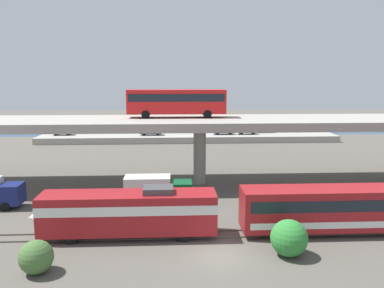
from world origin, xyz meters
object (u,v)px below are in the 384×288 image
object	(u,v)px
train_locomotive	(120,211)
train_coach_lead	(372,207)
parked_car_4	(290,128)
parked_car_3	(224,131)
transit_bus_on_overpass	(176,101)
parked_car_6	(197,128)
service_truck_west	(156,190)
parked_car_5	(262,129)
parked_car_0	(246,131)
parked_car_1	(63,131)
parked_car_2	(151,131)

from	to	relation	value
train_locomotive	train_coach_lead	distance (m)	20.96
train_locomotive	parked_car_4	bearing A→B (deg)	-119.54
parked_car_3	transit_bus_on_overpass	bearing A→B (deg)	72.20
transit_bus_on_overpass	parked_car_6	world-z (taller)	transit_bus_on_overpass
service_truck_west	parked_car_5	world-z (taller)	service_truck_west
parked_car_4	parked_car_5	size ratio (longest dim) A/B	0.91
service_truck_west	parked_car_3	distance (m)	42.71
parked_car_0	parked_car_4	xyz separation A→B (m)	(10.23, 3.88, 0.00)
parked_car_1	transit_bus_on_overpass	bearing A→B (deg)	-54.47
parked_car_0	parked_car_3	xyz separation A→B (m)	(-4.73, 0.04, 0.00)
train_coach_lead	parked_car_1	distance (m)	62.95
transit_bus_on_overpass	train_locomotive	bearing A→B (deg)	74.58
parked_car_1	parked_car_3	bearing A→B (deg)	-1.15
parked_car_0	parked_car_5	size ratio (longest dim) A/B	0.87
transit_bus_on_overpass	parked_car_0	size ratio (longest dim) A/B	2.99
parked_car_2	parked_car_0	bearing A→B (deg)	-179.21
parked_car_0	parked_car_2	size ratio (longest dim) A/B	0.90
parked_car_3	parked_car_6	bearing A→B (deg)	-41.02
parked_car_5	parked_car_4	bearing A→B (deg)	-167.22
transit_bus_on_overpass	service_truck_west	xyz separation A→B (m)	(-2.20, -9.63, -8.43)
parked_car_5	parked_car_6	xyz separation A→B (m)	(-13.68, 2.13, -0.00)
parked_car_4	train_coach_lead	bearing A→B (deg)	80.43
train_locomotive	parked_car_3	distance (m)	51.01
train_coach_lead	parked_car_0	world-z (taller)	train_coach_lead
transit_bus_on_overpass	parked_car_4	size ratio (longest dim) A/B	2.83
parked_car_6	parked_car_3	bearing A→B (deg)	138.98
parked_car_1	parked_car_5	bearing A→B (deg)	2.38
train_locomotive	parked_car_4	distance (m)	60.50
parked_car_3	parked_car_6	distance (m)	6.86
parked_car_0	parked_car_6	world-z (taller)	same
parked_car_3	parked_car_4	xyz separation A→B (m)	(14.96, 3.84, 0.00)
transit_bus_on_overpass	parked_car_1	distance (m)	40.07
train_coach_lead	parked_car_0	distance (m)	48.77
parked_car_0	parked_car_1	size ratio (longest dim) A/B	0.99
service_truck_west	parked_car_1	bearing A→B (deg)	116.38
train_locomotive	parked_car_6	size ratio (longest dim) A/B	3.46
parked_car_2	parked_car_3	size ratio (longest dim) A/B	1.06
train_coach_lead	parked_car_2	distance (m)	52.80
transit_bus_on_overpass	parked_car_0	bearing A→B (deg)	-115.30
parked_car_6	parked_car_4	bearing A→B (deg)	178.12
parked_car_2	parked_car_5	bearing A→B (deg)	-173.43
transit_bus_on_overpass	parked_car_0	world-z (taller)	transit_bus_on_overpass
transit_bus_on_overpass	parked_car_3	bearing A→B (deg)	-107.80
parked_car_0	parked_car_2	bearing A→B (deg)	-179.21
transit_bus_on_overpass	parked_car_2	distance (m)	32.36
parked_car_4	train_locomotive	bearing A→B (deg)	60.46
service_truck_west	train_locomotive	bearing A→B (deg)	-108.48
parked_car_5	transit_bus_on_overpass	bearing A→B (deg)	61.15
parked_car_3	parked_car_2	bearing A→B (deg)	1.19
train_locomotive	train_coach_lead	bearing A→B (deg)	-180.00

